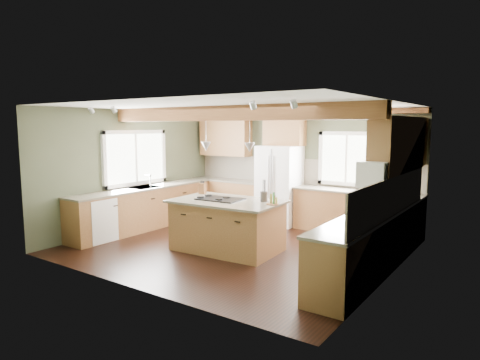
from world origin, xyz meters
The scene contains 37 objects.
floor centered at (0.00, 0.00, 0.00)m, with size 5.60×5.60×0.00m, color black.
ceiling centered at (0.00, 0.00, 2.60)m, with size 5.60×5.60×0.00m, color silver.
wall_back centered at (0.00, 2.50, 1.30)m, with size 5.60×5.60×0.00m, color #414833.
wall_left centered at (-2.80, 0.00, 1.30)m, with size 5.00×5.00×0.00m, color #414833.
wall_right centered at (2.80, 0.00, 1.30)m, with size 5.00×5.00×0.00m, color #414833.
ceiling_beam centered at (0.00, -0.26, 2.47)m, with size 5.55×0.26×0.26m, color brown.
soffit_trim centered at (0.00, 2.40, 2.54)m, with size 5.55×0.20×0.10m, color brown.
backsplash_back centered at (0.00, 2.48, 1.21)m, with size 5.58×0.03×0.58m, color brown.
backsplash_right centered at (2.78, 0.05, 1.21)m, with size 0.03×3.70×0.58m, color brown.
base_cab_back_left centered at (-1.79, 2.20, 0.44)m, with size 2.02×0.60×0.88m, color brown.
counter_back_left centered at (-1.79, 2.20, 0.90)m, with size 2.06×0.64×0.04m, color #4A4236.
base_cab_back_right centered at (1.49, 2.20, 0.44)m, with size 2.62×0.60×0.88m, color brown.
counter_back_right centered at (1.49, 2.20, 0.90)m, with size 2.66×0.64×0.04m, color #4A4236.
base_cab_left centered at (-2.50, 0.05, 0.44)m, with size 0.60×3.70×0.88m, color brown.
counter_left centered at (-2.50, 0.05, 0.90)m, with size 0.64×3.74×0.04m, color #4A4236.
base_cab_right centered at (2.50, 0.05, 0.44)m, with size 0.60×3.70×0.88m, color brown.
counter_right centered at (2.50, 0.05, 0.90)m, with size 0.64×3.74×0.04m, color #4A4236.
upper_cab_back_left centered at (-1.99, 2.33, 1.95)m, with size 1.40×0.35×0.90m, color brown.
upper_cab_over_fridge centered at (-0.30, 2.33, 2.15)m, with size 0.96×0.35×0.70m, color brown.
upper_cab_right centered at (2.62, 0.90, 1.95)m, with size 0.35×2.20×0.90m, color brown.
upper_cab_back_corner centered at (2.30, 2.33, 1.95)m, with size 0.90×0.35×0.90m, color brown.
window_left centered at (-2.78, 0.05, 1.55)m, with size 0.04×1.60×1.05m, color white.
window_back centered at (1.15, 2.48, 1.55)m, with size 1.10×0.04×1.00m, color white.
sink centered at (-2.50, 0.05, 0.91)m, with size 0.50×0.65×0.03m, color #262628.
faucet centered at (-2.32, 0.05, 1.05)m, with size 0.02×0.02×0.28m, color #B2B2B7.
dishwasher centered at (-2.49, -1.25, 0.43)m, with size 0.60×0.60×0.84m, color white.
oven centered at (2.49, -1.25, 0.43)m, with size 0.60×0.72×0.84m, color white.
microwave centered at (2.58, -0.05, 1.55)m, with size 0.40×0.70×0.38m, color white.
pendant_left centered at (-0.48, -0.29, 1.88)m, with size 0.18×0.18×0.16m, color #B2B2B7.
pendant_right centered at (0.44, -0.23, 1.88)m, with size 0.18×0.18×0.16m, color #B2B2B7.
refrigerator centered at (-0.30, 2.12, 0.90)m, with size 0.90×0.74×1.80m, color white.
island centered at (-0.02, -0.26, 0.44)m, with size 1.83×1.12×0.88m, color olive.
island_top centered at (-0.02, -0.26, 0.90)m, with size 1.96×1.24×0.04m, color #4A4236.
cooktop centered at (-0.17, -0.27, 0.93)m, with size 0.79×0.53×0.02m, color black.
knife_block centered at (-0.86, 0.06, 1.03)m, with size 0.13×0.10×0.21m, color brown.
utensil_crock centered at (0.59, 0.01, 1.01)m, with size 0.13×0.13×0.18m, color #493F3A.
bottle_tray centered at (0.85, -0.14, 1.02)m, with size 0.22×0.22×0.20m, color brown, non-canonical shape.
Camera 1 is at (4.50, -6.35, 2.25)m, focal length 32.00 mm.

